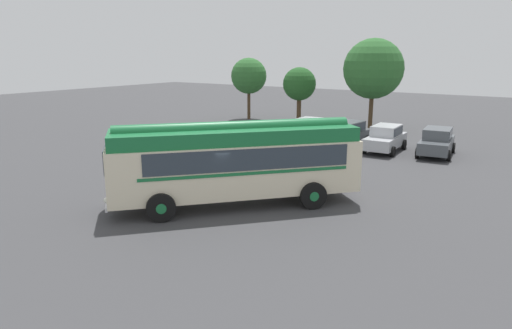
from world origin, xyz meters
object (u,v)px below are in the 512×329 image
Objects in this scene: car_near_left at (307,130)px; car_mid_left at (347,134)px; vintage_bus at (235,160)px; car_far_right at (437,142)px; car_mid_right at (385,138)px.

car_near_left is 2.91m from car_mid_left.
vintage_bus is 15.23m from car_far_right.
car_near_left and car_far_right have the same top height.
car_near_left is 0.97× the size of car_far_right.
car_mid_right is at bearing 0.71° from car_near_left.
car_mid_right is 3.05m from car_far_right.
vintage_bus reaches higher than car_far_right.
car_near_left is (-3.92, 13.79, -1.05)m from vintage_bus.
car_near_left is at bearing -174.14° from car_mid_left.
car_mid_left is 0.99× the size of car_far_right.
car_near_left and car_mid_left have the same top height.
car_far_right is (8.57, 0.68, 0.00)m from car_near_left.
vintage_bus is at bearing -85.85° from car_mid_left.
car_mid_left is at bearing 5.86° from car_near_left.
car_mid_left and car_far_right have the same top height.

